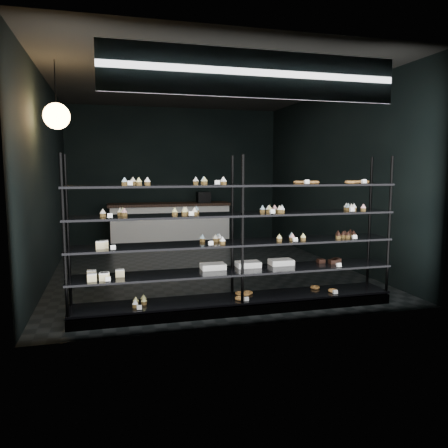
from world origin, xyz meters
The scene contains 5 objects.
room centered at (0.00, 0.00, 1.60)m, with size 5.01×6.01×3.20m.
display_shelf centered at (-0.08, -2.45, 0.63)m, with size 4.00×0.50×1.91m.
signage centered at (0.00, -2.93, 2.75)m, with size 3.30×0.05×0.50m.
pendant_lamp centered at (-2.20, -1.16, 2.45)m, with size 0.35×0.35×0.90m.
service_counter centered at (-0.20, 2.50, 0.50)m, with size 2.79×0.65×1.23m.
Camera 1 is at (-1.56, -7.49, 1.73)m, focal length 35.00 mm.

